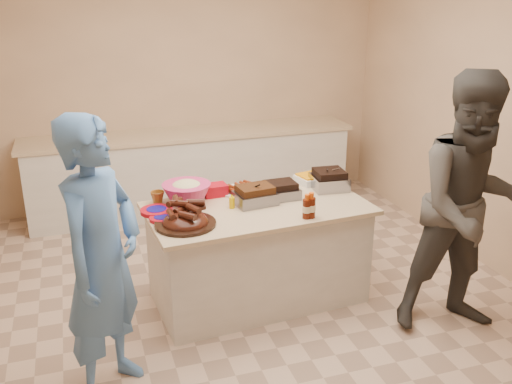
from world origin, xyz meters
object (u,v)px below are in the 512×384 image
object	(u,v)px
guest_gray	(455,323)
plastic_cup	(158,203)
island	(258,297)
rib_platter	(186,225)
coleslaw_bowl	(187,202)
bbq_bottle_a	(306,218)
roasting_pan	(329,189)
mustard_bottle	(232,208)
bbq_bottle_b	(311,217)

from	to	relation	value
guest_gray	plastic_cup	bearing A→B (deg)	161.80
island	plastic_cup	distance (m)	1.13
rib_platter	guest_gray	xyz separation A→B (m)	(1.91, -0.63, -0.81)
island	coleslaw_bowl	size ratio (longest dim) A/B	4.45
coleslaw_bowl	bbq_bottle_a	distance (m)	0.97
coleslaw_bowl	bbq_bottle_a	world-z (taller)	coleslaw_bowl
roasting_pan	plastic_cup	distance (m)	1.42
rib_platter	roasting_pan	world-z (taller)	rib_platter
mustard_bottle	guest_gray	size ratio (longest dim) A/B	0.06
rib_platter	roasting_pan	size ratio (longest dim) A/B	1.58
plastic_cup	guest_gray	distance (m)	2.46
island	coleslaw_bowl	world-z (taller)	coleslaw_bowl
rib_platter	bbq_bottle_b	size ratio (longest dim) A/B	2.27
coleslaw_bowl	bbq_bottle_a	xyz separation A→B (m)	(0.77, -0.59, 0.00)
mustard_bottle	coleslaw_bowl	bearing A→B (deg)	143.33
bbq_bottle_b	plastic_cup	distance (m)	1.20
roasting_pan	coleslaw_bowl	distance (m)	1.20
coleslaw_bowl	guest_gray	bearing A→B (deg)	-30.67
coleslaw_bowl	mustard_bottle	bearing A→B (deg)	-36.67
bbq_bottle_a	guest_gray	world-z (taller)	bbq_bottle_a
bbq_bottle_a	mustard_bottle	distance (m)	0.59
island	rib_platter	distance (m)	1.02
bbq_bottle_a	island	bearing A→B (deg)	128.46
bbq_bottle_b	roasting_pan	bearing A→B (deg)	53.57
mustard_bottle	plastic_cup	size ratio (longest dim) A/B	1.07
bbq_bottle_a	bbq_bottle_b	size ratio (longest dim) A/B	0.96
bbq_bottle_b	guest_gray	world-z (taller)	bbq_bottle_b
island	mustard_bottle	world-z (taller)	mustard_bottle
mustard_bottle	roasting_pan	bearing A→B (deg)	10.97
plastic_cup	rib_platter	bearing A→B (deg)	-76.03
rib_platter	mustard_bottle	world-z (taller)	rib_platter
mustard_bottle	bbq_bottle_a	bearing A→B (deg)	-37.64
island	bbq_bottle_a	size ratio (longest dim) A/B	9.20
bbq_bottle_a	mustard_bottle	bearing A→B (deg)	142.36
coleslaw_bowl	bbq_bottle_b	xyz separation A→B (m)	(0.80, -0.58, 0.00)
bbq_bottle_b	mustard_bottle	world-z (taller)	bbq_bottle_b
roasting_pan	island	bearing A→B (deg)	-159.07
mustard_bottle	plastic_cup	distance (m)	0.59
coleslaw_bowl	mustard_bottle	xyz separation A→B (m)	(0.30, -0.23, 0.00)
island	bbq_bottle_b	distance (m)	0.92
island	bbq_bottle_a	world-z (taller)	bbq_bottle_a
bbq_bottle_a	bbq_bottle_b	world-z (taller)	bbq_bottle_b
bbq_bottle_a	plastic_cup	distance (m)	1.18
bbq_bottle_a	mustard_bottle	world-z (taller)	bbq_bottle_a
island	guest_gray	world-z (taller)	island
coleslaw_bowl	bbq_bottle_b	bearing A→B (deg)	-35.93
island	bbq_bottle_a	bearing A→B (deg)	-55.85
roasting_pan	guest_gray	world-z (taller)	roasting_pan
bbq_bottle_a	bbq_bottle_b	xyz separation A→B (m)	(0.03, 0.00, 0.00)
rib_platter	plastic_cup	xyz separation A→B (m)	(-0.12, 0.49, 0.00)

